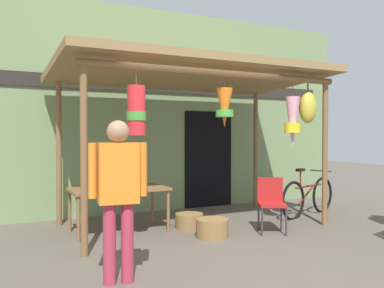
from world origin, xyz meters
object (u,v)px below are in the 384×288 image
at_px(wicker_basket_by_table, 212,228).
at_px(parked_bicycle, 308,197).
at_px(folding_chair, 271,200).
at_px(display_table, 119,192).
at_px(wicker_basket_spare, 189,221).
at_px(flower_heap_on_table, 120,183).
at_px(customer_foreground, 118,187).

height_order(wicker_basket_by_table, parked_bicycle, parked_bicycle).
bearing_deg(wicker_basket_by_table, folding_chair, -7.06).
distance_m(folding_chair, parked_bicycle, 1.64).
bearing_deg(wicker_basket_by_table, display_table, 140.12).
xyz_separation_m(display_table, wicker_basket_by_table, (1.13, -0.95, -0.49)).
xyz_separation_m(wicker_basket_by_table, wicker_basket_spare, (-0.03, 0.71, -0.02)).
bearing_deg(flower_heap_on_table, customer_foreground, -106.85).
distance_m(wicker_basket_spare, customer_foreground, 2.72).
relative_size(wicker_basket_by_table, parked_bicycle, 0.29).
xyz_separation_m(wicker_basket_spare, parked_bicycle, (2.46, -0.07, 0.23)).
height_order(display_table, flower_heap_on_table, flower_heap_on_table).
relative_size(flower_heap_on_table, wicker_basket_by_table, 1.48).
bearing_deg(customer_foreground, display_table, 73.44).
xyz_separation_m(parked_bicycle, customer_foreground, (-4.20, -1.84, 0.63)).
bearing_deg(wicker_basket_by_table, parked_bicycle, 14.71).
xyz_separation_m(folding_chair, parked_bicycle, (1.45, 0.76, -0.16)).
relative_size(flower_heap_on_table, wicker_basket_spare, 1.57).
height_order(wicker_basket_by_table, wicker_basket_spare, wicker_basket_by_table).
bearing_deg(parked_bicycle, wicker_basket_by_table, -165.29).
relative_size(wicker_basket_spare, customer_foreground, 0.28).
bearing_deg(flower_heap_on_table, wicker_basket_spare, -12.15).
bearing_deg(flower_heap_on_table, folding_chair, -26.93).
bearing_deg(wicker_basket_by_table, customer_foreground, -145.91).
bearing_deg(folding_chair, customer_foreground, -158.59).
relative_size(wicker_basket_by_table, wicker_basket_spare, 1.06).
relative_size(parked_bicycle, customer_foreground, 1.02).
xyz_separation_m(display_table, parked_bicycle, (3.56, -0.31, -0.28)).
xyz_separation_m(flower_heap_on_table, wicker_basket_by_table, (1.12, -0.95, -0.63)).
distance_m(folding_chair, wicker_basket_by_table, 1.05).
xyz_separation_m(flower_heap_on_table, folding_chair, (2.10, -1.07, -0.26)).
distance_m(flower_heap_on_table, wicker_basket_spare, 1.29).
bearing_deg(customer_foreground, folding_chair, 21.41).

